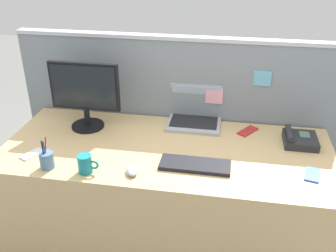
{
  "coord_description": "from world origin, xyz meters",
  "views": [
    {
      "loc": [
        0.34,
        -1.91,
        1.91
      ],
      "look_at": [
        0.0,
        0.05,
        0.87
      ],
      "focal_mm": 41.18,
      "sensor_mm": 36.0,
      "label": 1
    }
  ],
  "objects_px": {
    "computer_mouse_right_hand": "(132,171)",
    "cell_phone_white_slab": "(32,154)",
    "desktop_monitor": "(85,92)",
    "desk_phone": "(299,139)",
    "laptop": "(195,114)",
    "keyboard_main": "(195,165)",
    "cell_phone_red_case": "(248,131)",
    "cell_phone_blue_case": "(312,175)",
    "pen_cup": "(47,160)",
    "coffee_mug": "(85,164)"
  },
  "relations": [
    {
      "from": "computer_mouse_right_hand",
      "to": "cell_phone_white_slab",
      "type": "relative_size",
      "value": 0.76
    },
    {
      "from": "desktop_monitor",
      "to": "desk_phone",
      "type": "relative_size",
      "value": 2.21
    },
    {
      "from": "laptop",
      "to": "cell_phone_white_slab",
      "type": "relative_size",
      "value": 2.62
    },
    {
      "from": "keyboard_main",
      "to": "cell_phone_red_case",
      "type": "bearing_deg",
      "value": 58.13
    },
    {
      "from": "laptop",
      "to": "cell_phone_blue_case",
      "type": "bearing_deg",
      "value": -37.22
    },
    {
      "from": "computer_mouse_right_hand",
      "to": "pen_cup",
      "type": "height_order",
      "value": "pen_cup"
    },
    {
      "from": "keyboard_main",
      "to": "pen_cup",
      "type": "bearing_deg",
      "value": -169.31
    },
    {
      "from": "cell_phone_white_slab",
      "to": "desk_phone",
      "type": "bearing_deg",
      "value": 41.88
    },
    {
      "from": "desktop_monitor",
      "to": "cell_phone_blue_case",
      "type": "relative_size",
      "value": 3.33
    },
    {
      "from": "keyboard_main",
      "to": "cell_phone_blue_case",
      "type": "height_order",
      "value": "keyboard_main"
    },
    {
      "from": "computer_mouse_right_hand",
      "to": "coffee_mug",
      "type": "relative_size",
      "value": 0.89
    },
    {
      "from": "cell_phone_white_slab",
      "to": "laptop",
      "type": "bearing_deg",
      "value": 60.9
    },
    {
      "from": "coffee_mug",
      "to": "cell_phone_red_case",
      "type": "bearing_deg",
      "value": 35.51
    },
    {
      "from": "pen_cup",
      "to": "cell_phone_white_slab",
      "type": "relative_size",
      "value": 1.37
    },
    {
      "from": "cell_phone_blue_case",
      "to": "desk_phone",
      "type": "bearing_deg",
      "value": 108.7
    },
    {
      "from": "keyboard_main",
      "to": "coffee_mug",
      "type": "relative_size",
      "value": 3.38
    },
    {
      "from": "keyboard_main",
      "to": "cell_phone_blue_case",
      "type": "xyz_separation_m",
      "value": [
        0.61,
        0.02,
        -0.01
      ]
    },
    {
      "from": "cell_phone_blue_case",
      "to": "keyboard_main",
      "type": "bearing_deg",
      "value": -164.46
    },
    {
      "from": "computer_mouse_right_hand",
      "to": "cell_phone_white_slab",
      "type": "xyz_separation_m",
      "value": [
        -0.61,
        0.08,
        -0.01
      ]
    },
    {
      "from": "cell_phone_blue_case",
      "to": "computer_mouse_right_hand",
      "type": "bearing_deg",
      "value": -157.92
    },
    {
      "from": "laptop",
      "to": "coffee_mug",
      "type": "distance_m",
      "value": 0.85
    },
    {
      "from": "keyboard_main",
      "to": "coffee_mug",
      "type": "distance_m",
      "value": 0.58
    },
    {
      "from": "laptop",
      "to": "computer_mouse_right_hand",
      "type": "bearing_deg",
      "value": -111.52
    },
    {
      "from": "desktop_monitor",
      "to": "coffee_mug",
      "type": "xyz_separation_m",
      "value": [
        0.17,
        -0.5,
        -0.19
      ]
    },
    {
      "from": "pen_cup",
      "to": "cell_phone_white_slab",
      "type": "xyz_separation_m",
      "value": [
        -0.15,
        0.1,
        -0.04
      ]
    },
    {
      "from": "computer_mouse_right_hand",
      "to": "laptop",
      "type": "bearing_deg",
      "value": 48.98
    },
    {
      "from": "computer_mouse_right_hand",
      "to": "desk_phone",
      "type": "bearing_deg",
      "value": 8.19
    },
    {
      "from": "pen_cup",
      "to": "computer_mouse_right_hand",
      "type": "bearing_deg",
      "value": 2.91
    },
    {
      "from": "cell_phone_blue_case",
      "to": "coffee_mug",
      "type": "bearing_deg",
      "value": -158.19
    },
    {
      "from": "keyboard_main",
      "to": "computer_mouse_right_hand",
      "type": "xyz_separation_m",
      "value": [
        -0.32,
        -0.12,
        0.01
      ]
    },
    {
      "from": "desktop_monitor",
      "to": "desk_phone",
      "type": "xyz_separation_m",
      "value": [
        1.32,
        0.0,
        -0.21
      ]
    },
    {
      "from": "laptop",
      "to": "pen_cup",
      "type": "height_order",
      "value": "laptop"
    },
    {
      "from": "pen_cup",
      "to": "cell_phone_white_slab",
      "type": "distance_m",
      "value": 0.18
    },
    {
      "from": "desktop_monitor",
      "to": "cell_phone_blue_case",
      "type": "height_order",
      "value": "desktop_monitor"
    },
    {
      "from": "desktop_monitor",
      "to": "keyboard_main",
      "type": "bearing_deg",
      "value": -25.7
    },
    {
      "from": "computer_mouse_right_hand",
      "to": "cell_phone_red_case",
      "type": "bearing_deg",
      "value": 23.89
    },
    {
      "from": "laptop",
      "to": "keyboard_main",
      "type": "distance_m",
      "value": 0.54
    },
    {
      "from": "coffee_mug",
      "to": "cell_phone_white_slab",
      "type": "bearing_deg",
      "value": 163.05
    },
    {
      "from": "keyboard_main",
      "to": "pen_cup",
      "type": "relative_size",
      "value": 2.13
    },
    {
      "from": "laptop",
      "to": "cell_phone_red_case",
      "type": "distance_m",
      "value": 0.36
    },
    {
      "from": "pen_cup",
      "to": "laptop",
      "type": "bearing_deg",
      "value": 43.35
    },
    {
      "from": "computer_mouse_right_hand",
      "to": "coffee_mug",
      "type": "distance_m",
      "value": 0.25
    },
    {
      "from": "desk_phone",
      "to": "cell_phone_blue_case",
      "type": "relative_size",
      "value": 1.51
    },
    {
      "from": "keyboard_main",
      "to": "pen_cup",
      "type": "xyz_separation_m",
      "value": [
        -0.78,
        -0.14,
        0.04
      ]
    },
    {
      "from": "cell_phone_blue_case",
      "to": "laptop",
      "type": "bearing_deg",
      "value": 156.18
    },
    {
      "from": "cell_phone_blue_case",
      "to": "cell_phone_red_case",
      "type": "distance_m",
      "value": 0.54
    },
    {
      "from": "desk_phone",
      "to": "computer_mouse_right_hand",
      "type": "relative_size",
      "value": 2.0
    },
    {
      "from": "pen_cup",
      "to": "cell_phone_blue_case",
      "type": "distance_m",
      "value": 1.41
    },
    {
      "from": "laptop",
      "to": "computer_mouse_right_hand",
      "type": "relative_size",
      "value": 3.44
    },
    {
      "from": "cell_phone_red_case",
      "to": "coffee_mug",
      "type": "xyz_separation_m",
      "value": [
        -0.85,
        -0.6,
        0.05
      ]
    }
  ]
}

